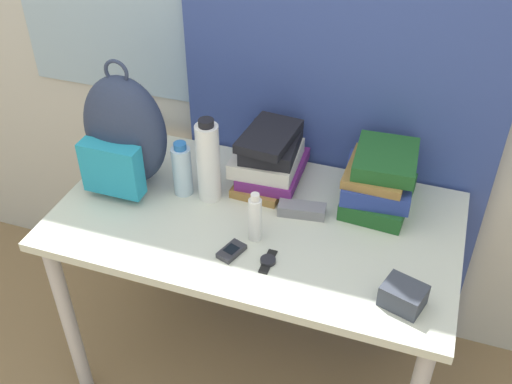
% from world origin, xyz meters
% --- Properties ---
extents(wall_back, '(6.00, 0.06, 2.50)m').
position_xyz_m(wall_back, '(-0.00, 0.79, 1.25)').
color(wall_back, beige).
rests_on(wall_back, ground_plane).
extents(curtain_blue, '(1.08, 0.04, 2.50)m').
position_xyz_m(curtain_blue, '(0.16, 0.73, 1.25)').
color(curtain_blue, '#384C93').
rests_on(curtain_blue, ground_plane).
extents(desk, '(1.27, 0.70, 0.77)m').
position_xyz_m(desk, '(0.00, 0.35, 0.67)').
color(desk, beige).
rests_on(desk, ground_plane).
extents(backpack, '(0.28, 0.23, 0.44)m').
position_xyz_m(backpack, '(-0.47, 0.39, 0.96)').
color(backpack, '#2D3851').
rests_on(backpack, desk).
extents(book_stack_left, '(0.23, 0.29, 0.20)m').
position_xyz_m(book_stack_left, '(-0.02, 0.55, 0.86)').
color(book_stack_left, olive).
rests_on(book_stack_left, desk).
extents(book_stack_center, '(0.23, 0.28, 0.19)m').
position_xyz_m(book_stack_center, '(0.35, 0.55, 0.86)').
color(book_stack_center, '#1E5623').
rests_on(book_stack_center, desk).
extents(water_bottle, '(0.06, 0.06, 0.19)m').
position_xyz_m(water_bottle, '(-0.27, 0.40, 0.86)').
color(water_bottle, silver).
rests_on(water_bottle, desk).
extents(sports_bottle, '(0.07, 0.07, 0.29)m').
position_xyz_m(sports_bottle, '(-0.18, 0.40, 0.91)').
color(sports_bottle, white).
rests_on(sports_bottle, desk).
extents(sunscreen_bottle, '(0.04, 0.04, 0.17)m').
position_xyz_m(sunscreen_bottle, '(0.03, 0.26, 0.85)').
color(sunscreen_bottle, white).
rests_on(sunscreen_bottle, desk).
extents(cell_phone, '(0.07, 0.10, 0.02)m').
position_xyz_m(cell_phone, '(-0.01, 0.17, 0.78)').
color(cell_phone, '#2D2D33').
rests_on(cell_phone, desk).
extents(sunglasses_case, '(0.16, 0.08, 0.04)m').
position_xyz_m(sunglasses_case, '(0.13, 0.41, 0.79)').
color(sunglasses_case, gray).
rests_on(sunglasses_case, desk).
extents(camera_pouch, '(0.13, 0.12, 0.07)m').
position_xyz_m(camera_pouch, '(0.49, 0.13, 0.80)').
color(camera_pouch, '#383D47').
rests_on(camera_pouch, desk).
extents(wristwatch, '(0.05, 0.10, 0.01)m').
position_xyz_m(wristwatch, '(0.10, 0.17, 0.78)').
color(wristwatch, black).
rests_on(wristwatch, desk).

